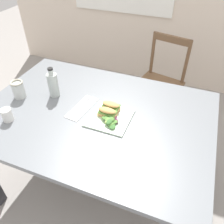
# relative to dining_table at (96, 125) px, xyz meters

# --- Properties ---
(ground_plane) EXTENTS (8.17, 8.17, 0.00)m
(ground_plane) POSITION_rel_dining_table_xyz_m (0.06, -0.17, -0.63)
(ground_plane) COLOR gray
(dining_table) EXTENTS (1.42, 1.00, 0.74)m
(dining_table) POSITION_rel_dining_table_xyz_m (0.00, 0.00, 0.00)
(dining_table) COLOR slate
(dining_table) RESTS_ON ground
(chair_wooden_far) EXTENTS (0.48, 0.48, 0.87)m
(chair_wooden_far) POSITION_rel_dining_table_xyz_m (0.24, 0.94, -0.19)
(chair_wooden_far) COLOR brown
(chair_wooden_far) RESTS_ON ground
(plate_lunch) EXTENTS (0.25, 0.25, 0.01)m
(plate_lunch) POSITION_rel_dining_table_xyz_m (0.10, -0.02, 0.11)
(plate_lunch) COLOR beige
(plate_lunch) RESTS_ON dining_table
(sandwich_half_front) EXTENTS (0.11, 0.06, 0.06)m
(sandwich_half_front) POSITION_rel_dining_table_xyz_m (0.09, -0.01, 0.14)
(sandwich_half_front) COLOR tan
(sandwich_half_front) RESTS_ON plate_lunch
(sandwich_half_back) EXTENTS (0.11, 0.06, 0.06)m
(sandwich_half_back) POSITION_rel_dining_table_xyz_m (0.08, 0.05, 0.14)
(sandwich_half_back) COLOR tan
(sandwich_half_back) RESTS_ON plate_lunch
(salad_mixed_greens) EXTENTS (0.12, 0.14, 0.03)m
(salad_mixed_greens) POSITION_rel_dining_table_xyz_m (0.12, -0.06, 0.13)
(salad_mixed_greens) COLOR #518438
(salad_mixed_greens) RESTS_ON plate_lunch
(napkin_folded) EXTENTS (0.12, 0.26, 0.00)m
(napkin_folded) POSITION_rel_dining_table_xyz_m (-0.10, 0.01, 0.11)
(napkin_folded) COLOR white
(napkin_folded) RESTS_ON dining_table
(fork_on_napkin) EXTENTS (0.03, 0.19, 0.00)m
(fork_on_napkin) POSITION_rel_dining_table_xyz_m (-0.10, 0.03, 0.11)
(fork_on_napkin) COLOR silver
(fork_on_napkin) RESTS_ON napkin_folded
(bottle_cold_brew) EXTENTS (0.07, 0.07, 0.21)m
(bottle_cold_brew) POSITION_rel_dining_table_xyz_m (-0.33, 0.07, 0.18)
(bottle_cold_brew) COLOR #472819
(bottle_cold_brew) RESTS_ON dining_table
(mason_jar_iced_tea) EXTENTS (0.08, 0.08, 0.12)m
(mason_jar_iced_tea) POSITION_rel_dining_table_xyz_m (-0.54, -0.03, 0.16)
(mason_jar_iced_tea) COLOR #995623
(mason_jar_iced_tea) RESTS_ON dining_table
(cup_extra_side) EXTENTS (0.06, 0.06, 0.08)m
(cup_extra_side) POSITION_rel_dining_table_xyz_m (-0.45, -0.25, 0.15)
(cup_extra_side) COLOR white
(cup_extra_side) RESTS_ON dining_table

